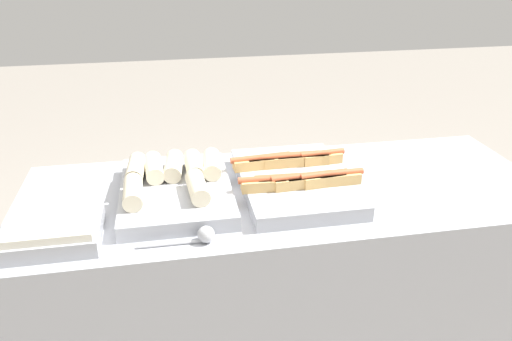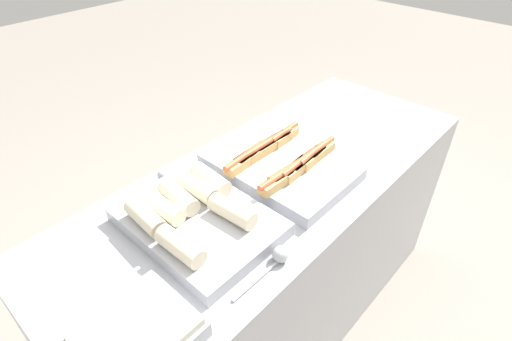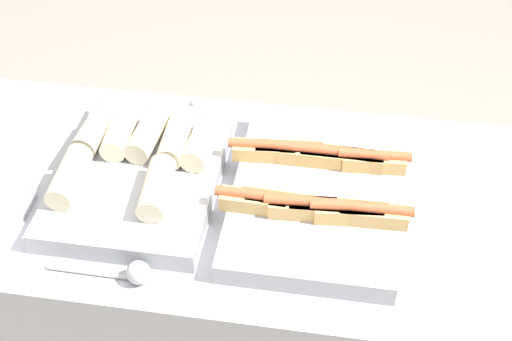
% 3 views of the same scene
% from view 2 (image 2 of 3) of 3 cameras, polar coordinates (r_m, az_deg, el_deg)
% --- Properties ---
extents(ground_plane, '(12.00, 12.00, 0.00)m').
position_cam_2_polar(ground_plane, '(2.15, 2.06, -19.76)').
color(ground_plane, gray).
extents(counter, '(1.81, 0.69, 0.88)m').
position_cam_2_polar(counter, '(1.79, 2.37, -11.94)').
color(counter, '#A8AAB2').
rests_on(counter, ground_plane).
extents(tray_hotdogs, '(0.42, 0.52, 0.10)m').
position_cam_2_polar(tray_hotdogs, '(1.49, 3.50, 0.98)').
color(tray_hotdogs, '#A8AAB2').
rests_on(tray_hotdogs, counter).
extents(tray_wraps, '(0.36, 0.49, 0.11)m').
position_cam_2_polar(tray_wraps, '(1.27, -8.70, -6.58)').
color(tray_wraps, '#A8AAB2').
rests_on(tray_wraps, counter).
extents(tray_side_front, '(0.27, 0.23, 0.07)m').
position_cam_2_polar(tray_side_front, '(1.05, -16.62, -21.59)').
color(tray_side_front, '#A8AAB2').
rests_on(tray_side_front, counter).
extents(serving_spoon_near, '(0.22, 0.05, 0.05)m').
position_cam_2_polar(serving_spoon_near, '(1.17, 3.10, -12.31)').
color(serving_spoon_near, '#B2B5BA').
rests_on(serving_spoon_near, counter).
extents(serving_spoon_far, '(0.22, 0.05, 0.05)m').
position_cam_2_polar(serving_spoon_far, '(1.48, -13.40, -1.03)').
color(serving_spoon_far, '#B2B5BA').
rests_on(serving_spoon_far, counter).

